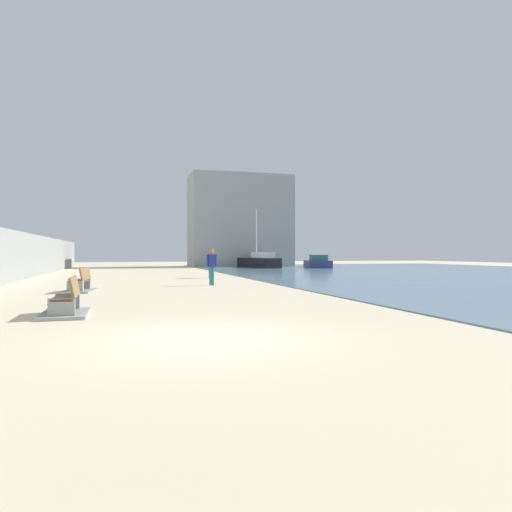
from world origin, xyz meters
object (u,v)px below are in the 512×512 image
object	(u,v)px
boat_distant	(318,263)
bench_near	(66,306)
bench_far	(80,286)
boat_nearest	(259,261)
person_walking	(212,264)
person_standing	(210,262)

from	to	relation	value
boat_distant	bench_near	bearing A→B (deg)	-122.52
bench_far	boat_nearest	xyz separation A→B (m)	(15.64, 27.83, 0.47)
bench_near	bench_far	world-z (taller)	same
bench_near	boat_distant	xyz separation A→B (m)	(21.37, 33.51, 0.32)
person_walking	person_standing	size ratio (longest dim) A/B	1.05
person_standing	bench_near	bearing A→B (deg)	-111.88
person_standing	boat_distant	size ratio (longest dim) A/B	0.30
boat_nearest	boat_distant	size ratio (longest dim) A/B	1.33
bench_far	person_walking	size ratio (longest dim) A/B	1.25
bench_far	boat_distant	distance (m)	33.84
bench_near	person_walking	distance (m)	11.39
bench_near	boat_nearest	size ratio (longest dim) A/B	0.28
person_walking	person_standing	xyz separation A→B (m)	(1.08, 6.59, -0.06)
bench_near	bench_far	bearing A→B (deg)	92.51
person_walking	boat_distant	xyz separation A→B (m)	(15.82, 23.59, -0.50)
bench_near	boat_nearest	bearing A→B (deg)	66.60
person_walking	person_standing	bearing A→B (deg)	80.67
person_walking	bench_far	bearing A→B (deg)	-157.96
person_walking	boat_distant	distance (m)	28.40
bench_far	boat_distant	world-z (taller)	boat_distant
bench_far	boat_distant	xyz separation A→B (m)	(21.70, 25.97, 0.32)
boat_nearest	bench_near	bearing A→B (deg)	-113.40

